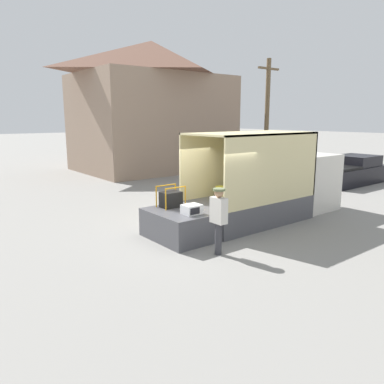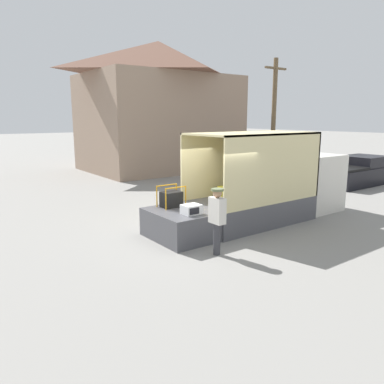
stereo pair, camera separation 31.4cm
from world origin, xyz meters
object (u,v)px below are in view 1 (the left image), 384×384
(portable_generator, at_px, (171,199))
(worker_person, at_px, (219,214))
(box_truck, at_px, (277,190))
(pickup_truck_black, at_px, (351,172))
(utility_pole, at_px, (267,115))
(microwave, at_px, (192,209))

(portable_generator, height_order, worker_person, worker_person)
(worker_person, bearing_deg, portable_generator, 87.82)
(box_truck, height_order, worker_person, box_truck)
(pickup_truck_black, height_order, utility_pole, utility_pole)
(worker_person, bearing_deg, microwave, 87.91)
(box_truck, bearing_deg, microwave, -173.26)
(box_truck, xyz_separation_m, microwave, (-4.30, -0.51, 0.05))
(worker_person, relative_size, pickup_truck_black, 0.36)
(portable_generator, bearing_deg, worker_person, -92.18)
(box_truck, xyz_separation_m, pickup_truck_black, (8.39, 1.90, -0.29))
(worker_person, xyz_separation_m, pickup_truck_black, (12.73, 3.57, -0.45))
(worker_person, distance_m, utility_pole, 15.45)
(box_truck, xyz_separation_m, worker_person, (-4.34, -1.67, 0.16))
(microwave, distance_m, pickup_truck_black, 12.92)
(box_truck, relative_size, worker_person, 3.57)
(utility_pole, bearing_deg, worker_person, -143.31)
(box_truck, height_order, microwave, box_truck)
(pickup_truck_black, bearing_deg, microwave, -169.25)
(portable_generator, height_order, pickup_truck_black, pickup_truck_black)
(box_truck, distance_m, pickup_truck_black, 8.61)
(microwave, distance_m, portable_generator, 1.06)
(microwave, relative_size, utility_pole, 0.07)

